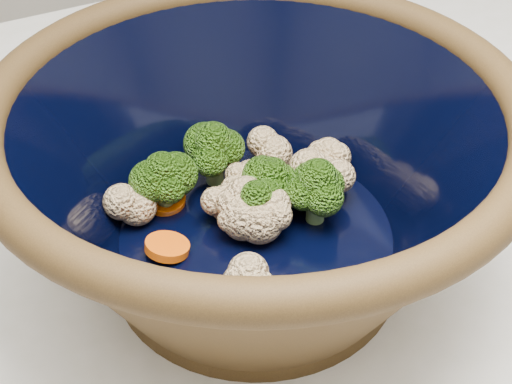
{
  "coord_description": "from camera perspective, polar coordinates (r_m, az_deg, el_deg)",
  "views": [
    {
      "loc": [
        -0.22,
        -0.21,
        1.28
      ],
      "look_at": [
        -0.05,
        0.12,
        0.97
      ],
      "focal_mm": 50.0,
      "sensor_mm": 36.0,
      "label": 1
    }
  ],
  "objects": [
    {
      "name": "mixing_bowl",
      "position": [
        0.47,
        0.0,
        1.37
      ],
      "size": [
        0.37,
        0.37,
        0.15
      ],
      "rotation": [
        0.0,
        0.0,
        -0.12
      ],
      "color": "black",
      "rests_on": "counter"
    },
    {
      "name": "vegetable_pile",
      "position": [
        0.5,
        -0.6,
        0.29
      ],
      "size": [
        0.17,
        0.19,
        0.05
      ],
      "color": "#608442",
      "rests_on": "mixing_bowl"
    }
  ]
}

